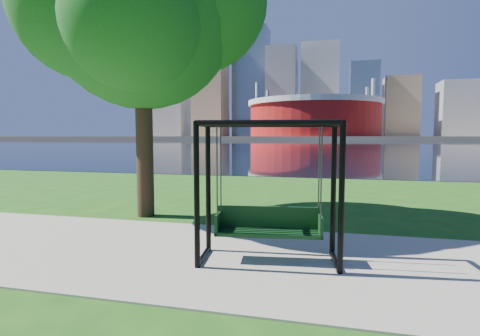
% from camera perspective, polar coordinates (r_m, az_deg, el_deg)
% --- Properties ---
extents(ground, '(900.00, 900.00, 0.00)m').
position_cam_1_polar(ground, '(6.95, 0.17, -12.23)').
color(ground, '#1E5114').
rests_on(ground, ground).
extents(path, '(120.00, 4.00, 0.03)m').
position_cam_1_polar(path, '(6.48, -0.91, -13.36)').
color(path, '#9E937F').
rests_on(path, ground).
extents(river, '(900.00, 180.00, 0.02)m').
position_cam_1_polar(river, '(108.48, 13.09, 3.67)').
color(river, black).
rests_on(river, ground).
extents(far_bank, '(900.00, 228.00, 2.00)m').
position_cam_1_polar(far_bank, '(312.46, 13.65, 4.54)').
color(far_bank, '#937F60').
rests_on(far_bank, ground).
extents(stadium, '(83.00, 83.00, 32.00)m').
position_cam_1_polar(stadium, '(242.04, 11.24, 7.66)').
color(stadium, maroon).
rests_on(stadium, far_bank).
extents(skyline, '(392.00, 66.00, 96.50)m').
position_cam_1_polar(skyline, '(327.65, 13.03, 10.67)').
color(skyline, gray).
rests_on(skyline, far_bank).
extents(swing, '(2.33, 1.24, 2.28)m').
position_cam_1_polar(swing, '(6.04, 4.39, -4.10)').
color(swing, black).
rests_on(swing, ground).
extents(park_tree, '(6.01, 5.43, 7.47)m').
position_cam_1_polar(park_tree, '(10.35, -14.87, 22.39)').
color(park_tree, black).
rests_on(park_tree, ground).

